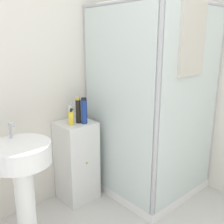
% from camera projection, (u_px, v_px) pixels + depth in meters
% --- Properties ---
extents(wall_back, '(6.40, 0.06, 2.50)m').
position_uv_depth(wall_back, '(19.00, 82.00, 2.31)').
color(wall_back, silver).
rests_on(wall_back, ground_plane).
extents(shower_enclosure, '(0.98, 1.01, 1.93)m').
position_uv_depth(shower_enclosure, '(150.00, 148.00, 2.79)').
color(shower_enclosure, white).
rests_on(shower_enclosure, ground_plane).
extents(vanity_cabinet, '(0.35, 0.36, 0.83)m').
position_uv_depth(vanity_cabinet, '(77.00, 161.00, 2.67)').
color(vanity_cabinet, silver).
rests_on(vanity_cabinet, ground_plane).
extents(sink, '(0.46, 0.46, 1.00)m').
position_uv_depth(sink, '(22.00, 171.00, 1.98)').
color(sink, white).
rests_on(sink, ground_plane).
extents(soap_dispenser, '(0.05, 0.05, 0.16)m').
position_uv_depth(soap_dispenser, '(71.00, 118.00, 2.48)').
color(soap_dispenser, yellow).
rests_on(soap_dispenser, vanity_cabinet).
extents(shampoo_bottle_tall_black, '(0.05, 0.05, 0.25)m').
position_uv_depth(shampoo_bottle_tall_black, '(78.00, 111.00, 2.52)').
color(shampoo_bottle_tall_black, black).
rests_on(shampoo_bottle_tall_black, vanity_cabinet).
extents(shampoo_bottle_blue, '(0.06, 0.06, 0.25)m').
position_uv_depth(shampoo_bottle_blue, '(84.00, 111.00, 2.50)').
color(shampoo_bottle_blue, navy).
rests_on(shampoo_bottle_blue, vanity_cabinet).
extents(lotion_bottle_white, '(0.05, 0.05, 0.19)m').
position_uv_depth(lotion_bottle_white, '(71.00, 113.00, 2.58)').
color(lotion_bottle_white, white).
rests_on(lotion_bottle_white, vanity_cabinet).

